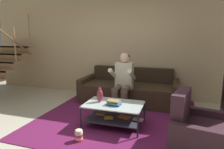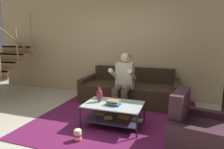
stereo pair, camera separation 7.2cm
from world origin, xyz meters
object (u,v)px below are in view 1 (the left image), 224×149
object	(u,v)px
vase	(100,95)
popcorn_tub	(79,135)
couch	(129,91)
armchair	(206,137)
coffee_table	(114,111)
book_stack	(114,103)
person_seated_center	(123,79)

from	to	relation	value
vase	popcorn_tub	xyz separation A→B (m)	(-0.06, -0.73, -0.43)
couch	armchair	bearing A→B (deg)	-52.36
couch	vase	size ratio (longest dim) A/B	9.00
coffee_table	popcorn_tub	distance (m)	0.80
couch	coffee_table	distance (m)	1.43
coffee_table	armchair	distance (m)	1.54
couch	book_stack	world-z (taller)	couch
coffee_table	vase	xyz separation A→B (m)	(-0.28, 0.03, 0.26)
couch	vase	bearing A→B (deg)	-98.76
vase	book_stack	size ratio (longest dim) A/B	1.03
popcorn_tub	couch	bearing A→B (deg)	82.60
book_stack	popcorn_tub	distance (m)	0.81
coffee_table	book_stack	bearing A→B (deg)	-75.73
vase	popcorn_tub	world-z (taller)	vase
armchair	popcorn_tub	bearing A→B (deg)	-174.70
book_stack	armchair	distance (m)	1.51
coffee_table	person_seated_center	bearing A→B (deg)	94.43
book_stack	couch	bearing A→B (deg)	93.22
coffee_table	popcorn_tub	bearing A→B (deg)	-116.04
person_seated_center	popcorn_tub	size ratio (longest dim) A/B	6.33
couch	book_stack	bearing A→B (deg)	-86.78
couch	vase	xyz separation A→B (m)	(-0.21, -1.39, 0.25)
coffee_table	armchair	world-z (taller)	armchair
person_seated_center	armchair	distance (m)	2.10
coffee_table	vase	bearing A→B (deg)	173.91
couch	person_seated_center	xyz separation A→B (m)	(0.00, -0.56, 0.40)
vase	popcorn_tub	distance (m)	0.85
couch	person_seated_center	size ratio (longest dim) A/B	1.88
popcorn_tub	vase	bearing A→B (deg)	85.23
person_seated_center	vase	distance (m)	0.87
popcorn_tub	person_seated_center	bearing A→B (deg)	79.99
armchair	vase	bearing A→B (deg)	161.85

